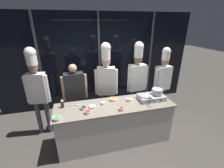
{
  "coord_description": "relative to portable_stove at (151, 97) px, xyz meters",
  "views": [
    {
      "loc": [
        -0.71,
        -2.51,
        2.43
      ],
      "look_at": [
        0.0,
        0.25,
        1.25
      ],
      "focal_mm": 24.0,
      "sensor_mm": 36.0,
      "label": 1
    }
  ],
  "objects": [
    {
      "name": "prep_bowl_bean_sprouts",
      "position": [
        -1.27,
        -0.02,
        -0.03
      ],
      "size": [
        0.14,
        0.14,
        0.04
      ],
      "color": "silver",
      "rests_on": "demo_counter"
    },
    {
      "name": "demo_counter",
      "position": [
        -0.81,
        -0.02,
        -0.5
      ],
      "size": [
        2.39,
        0.69,
        0.9
      ],
      "color": "beige",
      "rests_on": "ground_plane"
    },
    {
      "name": "person_guest",
      "position": [
        -1.57,
        0.7,
        0.01
      ],
      "size": [
        0.56,
        0.27,
        1.59
      ],
      "rotation": [
        0.0,
        0.0,
        3.24
      ],
      "color": "#2D3856",
      "rests_on": "ground_plane"
    },
    {
      "name": "chef_sous",
      "position": [
        -0.83,
        0.68,
        0.24
      ],
      "size": [
        0.53,
        0.29,
        2.03
      ],
      "rotation": [
        0.0,
        0.0,
        2.95
      ],
      "color": "#4C4C51",
      "rests_on": "ground_plane"
    },
    {
      "name": "chef_pastry",
      "position": [
        0.67,
        0.66,
        0.16
      ],
      "size": [
        0.51,
        0.27,
        1.87
      ],
      "rotation": [
        0.0,
        0.0,
        3.31
      ],
      "color": "#2D3856",
      "rests_on": "ground_plane"
    },
    {
      "name": "ground_plane",
      "position": [
        -0.81,
        -0.02,
        -0.95
      ],
      "size": [
        24.0,
        24.0,
        0.0
      ],
      "primitive_type": "plane",
      "color": "#47423D"
    },
    {
      "name": "chef_head",
      "position": [
        -2.32,
        0.64,
        0.26
      ],
      "size": [
        0.49,
        0.24,
        2.0
      ],
      "rotation": [
        0.0,
        0.0,
        3.0
      ],
      "color": "#4C4C51",
      "rests_on": "ground_plane"
    },
    {
      "name": "prep_bowl_shrimp",
      "position": [
        -1.04,
        0.07,
        -0.03
      ],
      "size": [
        0.1,
        0.1,
        0.04
      ],
      "color": "silver",
      "rests_on": "demo_counter"
    },
    {
      "name": "prep_bowl_bell_pepper",
      "position": [
        -0.75,
        -0.25,
        -0.02
      ],
      "size": [
        0.1,
        0.1,
        0.06
      ],
      "color": "silver",
      "rests_on": "demo_counter"
    },
    {
      "name": "portable_stove",
      "position": [
        0.0,
        0.0,
        0.0
      ],
      "size": [
        0.54,
        0.34,
        0.11
      ],
      "color": "#B2B5BA",
      "rests_on": "demo_counter"
    },
    {
      "name": "prep_bowl_carrots",
      "position": [
        -0.8,
        0.17,
        -0.03
      ],
      "size": [
        0.16,
        0.16,
        0.05
      ],
      "color": "silver",
      "rests_on": "demo_counter"
    },
    {
      "name": "frying_pan",
      "position": [
        -0.13,
        -0.01,
        0.08
      ],
      "size": [
        0.28,
        0.48,
        0.04
      ],
      "color": "#ADAFB5",
      "rests_on": "portable_stove"
    },
    {
      "name": "prep_bowl_soy_glaze",
      "position": [
        -1.43,
        -0.03,
        -0.03
      ],
      "size": [
        0.13,
        0.13,
        0.05
      ],
      "color": "silver",
      "rests_on": "demo_counter"
    },
    {
      "name": "chef_line",
      "position": [
        -0.04,
        0.71,
        0.24
      ],
      "size": [
        0.53,
        0.24,
        2.02
      ],
      "rotation": [
        0.0,
        0.0,
        3.22
      ],
      "color": "#2D3856",
      "rests_on": "ground_plane"
    },
    {
      "name": "serving_spoon_slotted",
      "position": [
        -1.57,
        0.16,
        -0.05
      ],
      "size": [
        0.25,
        0.05,
        0.02
      ],
      "color": "#B2B5BA",
      "rests_on": "demo_counter"
    },
    {
      "name": "stock_pot",
      "position": [
        0.13,
        0.0,
        0.12
      ],
      "size": [
        0.25,
        0.23,
        0.12
      ],
      "color": "#B7BABF",
      "rests_on": "portable_stove"
    },
    {
      "name": "prep_bowl_chili_flakes",
      "position": [
        -1.37,
        -0.19,
        -0.03
      ],
      "size": [
        0.13,
        0.13,
        0.04
      ],
      "color": "silver",
      "rests_on": "demo_counter"
    },
    {
      "name": "prep_bowl_scallions",
      "position": [
        -1.9,
        -0.26,
        -0.02
      ],
      "size": [
        0.14,
        0.14,
        0.06
      ],
      "color": "silver",
      "rests_on": "demo_counter"
    },
    {
      "name": "squeeze_bottle_soy",
      "position": [
        -1.82,
        0.14,
        0.03
      ],
      "size": [
        0.06,
        0.06,
        0.18
      ],
      "color": "#332319",
      "rests_on": "demo_counter"
    },
    {
      "name": "window_wall_back",
      "position": [
        -0.81,
        1.72,
        0.4
      ],
      "size": [
        5.66,
        0.09,
        2.7
      ],
      "color": "black",
      "rests_on": "ground_plane"
    },
    {
      "name": "prep_bowl_mushrooms",
      "position": [
        -0.48,
        0.07,
        -0.03
      ],
      "size": [
        0.13,
        0.13,
        0.04
      ],
      "color": "silver",
      "rests_on": "demo_counter"
    }
  ]
}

